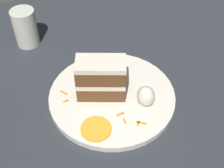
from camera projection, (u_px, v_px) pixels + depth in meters
ground_plane at (104, 88)px, 0.81m from camera, size 6.00×6.00×0.00m
dining_table at (104, 85)px, 0.81m from camera, size 1.01×1.16×0.02m
plate at (112, 96)px, 0.75m from camera, size 0.30×0.30×0.02m
cake_slice at (101, 78)px, 0.72m from camera, size 0.11×0.13×0.10m
cream_dollop at (146, 96)px, 0.71m from camera, size 0.04×0.04×0.05m
orange_garnish at (96, 129)px, 0.67m from camera, size 0.07×0.07×0.01m
carrot_shreds_scatter at (104, 106)px, 0.72m from camera, size 0.21×0.14×0.00m
drinking_glass at (26, 30)px, 0.88m from camera, size 0.07×0.07×0.11m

